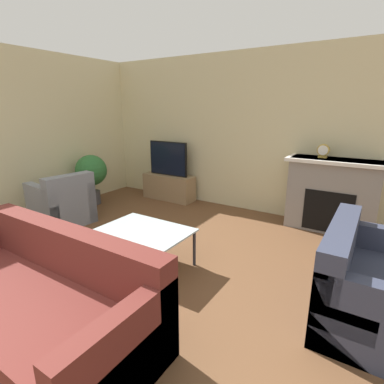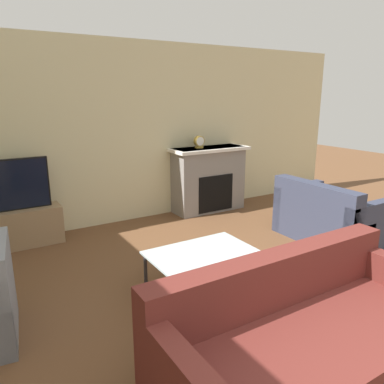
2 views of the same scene
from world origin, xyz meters
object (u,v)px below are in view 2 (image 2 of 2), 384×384
(couch_sectional, at_px, (306,342))
(coffee_table, at_px, (202,256))
(mantel_clock, at_px, (199,142))
(tv, at_px, (14,185))
(couch_loveseat, at_px, (328,219))

(couch_sectional, distance_m, coffee_table, 1.32)
(mantel_clock, bearing_deg, couch_sectional, -111.52)
(tv, bearing_deg, couch_sectional, -69.23)
(couch_loveseat, bearing_deg, couch_sectional, 126.27)
(coffee_table, bearing_deg, couch_loveseat, 8.50)
(coffee_table, relative_size, mantel_clock, 5.07)
(tv, relative_size, coffee_table, 0.83)
(tv, bearing_deg, coffee_table, -58.97)
(tv, xyz_separation_m, couch_loveseat, (3.61, -1.93, -0.53))
(coffee_table, bearing_deg, tv, 121.03)
(tv, relative_size, couch_loveseat, 0.65)
(tv, bearing_deg, mantel_clock, 0.77)
(tv, height_order, couch_sectional, tv)
(tv, relative_size, mantel_clock, 4.23)
(couch_sectional, height_order, mantel_clock, mantel_clock)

